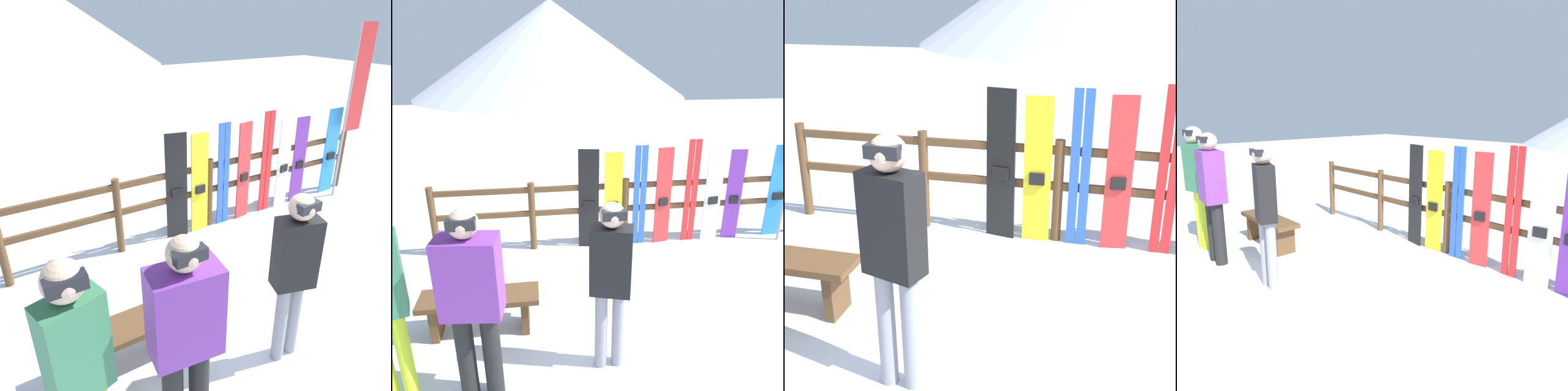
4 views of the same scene
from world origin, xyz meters
TOP-DOWN VIEW (x-y plane):
  - ground_plane at (0.00, 0.00)m, footprint 40.00×40.00m
  - mountain_backdrop at (0.00, 24.15)m, footprint 18.00×18.00m
  - fence at (0.00, 2.15)m, footprint 5.75×0.10m
  - bench at (-1.98, 0.36)m, footprint 1.23×0.36m
  - person_plaid_green at (-2.57, -0.43)m, footprint 0.40×0.29m
  - person_black at (-0.72, -0.28)m, footprint 0.40×0.29m
  - person_purple at (-1.88, -0.47)m, footprint 0.51×0.32m
  - snowboard_black_stripe at (-0.57, 2.09)m, footprint 0.30×0.10m
  - snowboard_yellow at (-0.20, 2.09)m, footprint 0.27×0.06m
  - ski_pair_blue at (0.21, 2.10)m, footprint 0.19×0.02m
  - snowboard_red at (0.58, 2.09)m, footprint 0.25×0.08m
  - ski_pair_red at (1.02, 2.10)m, footprint 0.19×0.02m
  - snowboard_white at (1.38, 2.09)m, footprint 0.28×0.09m
  - snowboard_purple at (1.72, 2.09)m, footprint 0.25×0.07m
  - snowboard_blue at (2.47, 2.09)m, footprint 0.31×0.05m
  - rental_flag at (2.59, 1.90)m, footprint 0.40×0.04m

SIDE VIEW (x-z plane):
  - ground_plane at x=0.00m, z-range 0.00..0.00m
  - bench at x=-1.98m, z-range 0.11..0.56m
  - fence at x=0.00m, z-range 0.11..1.17m
  - snowboard_purple at x=1.72m, z-range 0.00..1.46m
  - snowboard_white at x=1.38m, z-range 0.00..1.48m
  - snowboard_yellow at x=-0.20m, z-range 0.00..1.48m
  - snowboard_blue at x=2.47m, z-range 0.00..1.51m
  - snowboard_red at x=0.58m, z-range 0.00..1.53m
  - snowboard_black_stripe at x=-0.57m, z-range 0.00..1.54m
  - ski_pair_blue at x=0.21m, z-range 0.00..1.57m
  - ski_pair_red at x=1.02m, z-range 0.00..1.64m
  - person_black at x=-0.72m, z-range 0.16..1.85m
  - person_purple at x=-1.88m, z-range 0.14..1.91m
  - person_plaid_green at x=-2.57m, z-range 0.19..2.01m
  - rental_flag at x=2.59m, z-range 0.36..3.17m
  - mountain_backdrop at x=0.00m, z-range 0.00..6.00m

